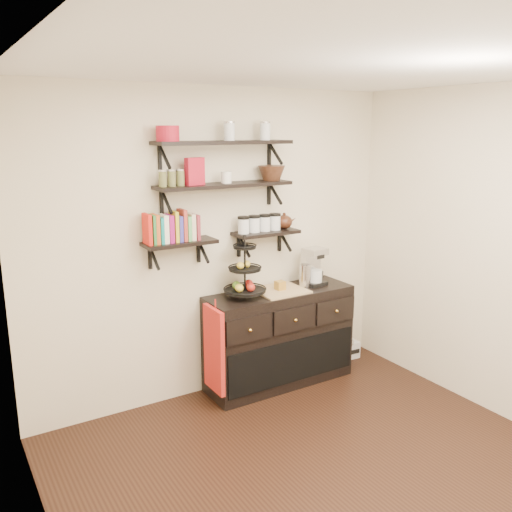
{
  "coord_description": "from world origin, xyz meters",
  "views": [
    {
      "loc": [
        -2.15,
        -2.41,
        2.35
      ],
      "look_at": [
        0.02,
        1.15,
        1.36
      ],
      "focal_mm": 38.0,
      "sensor_mm": 36.0,
      "label": 1
    }
  ],
  "objects_px": {
    "coffee_maker": "(313,267)",
    "radio": "(343,350)",
    "fruit_stand": "(245,277)",
    "sideboard": "(279,337)"
  },
  "relations": [
    {
      "from": "coffee_maker",
      "to": "radio",
      "type": "xyz_separation_m",
      "value": [
        0.49,
        0.08,
        -0.97
      ]
    },
    {
      "from": "coffee_maker",
      "to": "radio",
      "type": "bearing_deg",
      "value": 2.8
    },
    {
      "from": "fruit_stand",
      "to": "radio",
      "type": "xyz_separation_m",
      "value": [
        1.24,
        0.1,
        -0.99
      ]
    },
    {
      "from": "sideboard",
      "to": "coffee_maker",
      "type": "xyz_separation_m",
      "value": [
        0.39,
        0.02,
        0.62
      ]
    },
    {
      "from": "sideboard",
      "to": "fruit_stand",
      "type": "height_order",
      "value": "fruit_stand"
    },
    {
      "from": "coffee_maker",
      "to": "radio",
      "type": "relative_size",
      "value": 1.08
    },
    {
      "from": "fruit_stand",
      "to": "coffee_maker",
      "type": "relative_size",
      "value": 1.51
    },
    {
      "from": "fruit_stand",
      "to": "sideboard",
      "type": "bearing_deg",
      "value": -0.64
    },
    {
      "from": "sideboard",
      "to": "radio",
      "type": "relative_size",
      "value": 4.24
    },
    {
      "from": "fruit_stand",
      "to": "coffee_maker",
      "type": "bearing_deg",
      "value": 1.53
    }
  ]
}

